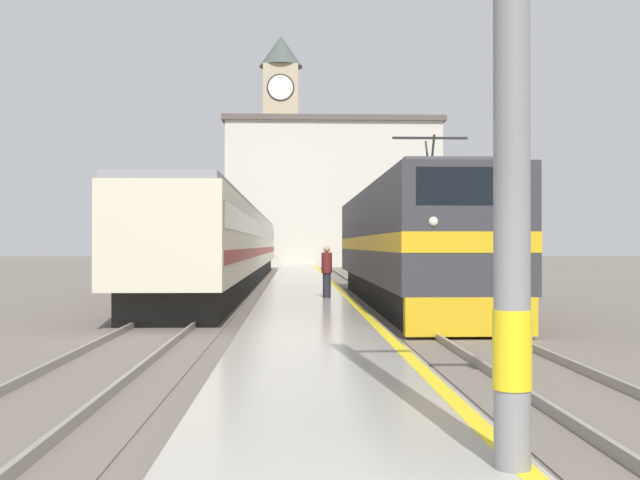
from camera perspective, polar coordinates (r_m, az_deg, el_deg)
ground_plane at (r=33.57m, az=-1.32°, el=-3.77°), size 200.00×200.00×0.00m
platform at (r=28.57m, az=-1.20°, el=-4.07°), size 2.97×140.00×0.29m
rail_track_near at (r=28.81m, az=5.31°, el=-4.26°), size 2.83×140.00×0.16m
rail_track_far at (r=28.74m, az=-8.15°, el=-4.27°), size 2.83×140.00×0.16m
locomotive_train at (r=24.95m, az=6.43°, el=-0.33°), size 2.92×19.04×4.89m
passenger_train at (r=39.06m, az=-6.51°, el=-0.36°), size 2.92×44.12×3.68m
catenary_mast at (r=6.13m, az=15.03°, el=16.53°), size 2.31×0.30×7.06m
person_on_platform at (r=24.07m, az=0.52°, el=-2.33°), size 0.34×0.34×1.67m
clock_tower at (r=83.82m, az=-3.00°, el=7.45°), size 4.80×4.80×25.25m
station_building at (r=70.24m, az=0.93°, el=3.53°), size 19.94×8.82×13.52m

